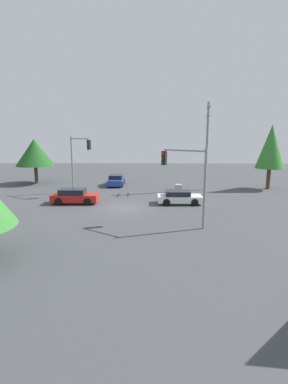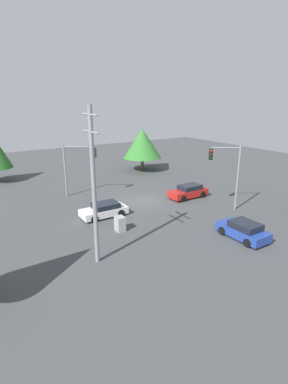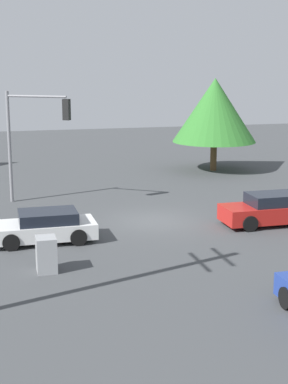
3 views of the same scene
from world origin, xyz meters
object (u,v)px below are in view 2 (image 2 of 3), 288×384
at_px(sedan_white, 104,210).
at_px(electrical_cabinet, 120,224).
at_px(sedan_red, 189,191).
at_px(traffic_signal_cross, 227,167).
at_px(traffic_signal_main, 77,161).
at_px(sedan_blue, 243,230).

xyz_separation_m(sedan_white, electrical_cabinet, (3.65, -0.27, -0.00)).
bearing_deg(sedan_red, electrical_cabinet, 109.30).
relative_size(sedan_red, electrical_cabinet, 3.54).
distance_m(sedan_red, traffic_signal_cross, 6.02).
bearing_deg(traffic_signal_cross, traffic_signal_main, -14.31).
bearing_deg(sedan_blue, sedan_red, 73.57).
bearing_deg(sedan_blue, traffic_signal_cross, 56.60).
bearing_deg(electrical_cabinet, sedan_blue, 49.78).
distance_m(sedan_blue, traffic_signal_main, 18.74).
bearing_deg(sedan_white, electrical_cabinet, 175.84).
bearing_deg(traffic_signal_main, sedan_blue, -34.00).
xyz_separation_m(sedan_red, sedan_white, (0.05, -10.29, -0.07)).
xyz_separation_m(sedan_red, traffic_signal_main, (-6.90, -10.10, 3.30)).
xyz_separation_m(sedan_red, traffic_signal_cross, (4.78, 0.53, 3.63)).
height_order(sedan_blue, traffic_signal_cross, traffic_signal_cross).
height_order(sedan_white, traffic_signal_main, traffic_signal_main).
bearing_deg(sedan_white, traffic_signal_cross, -113.62).
height_order(sedan_red, traffic_signal_main, traffic_signal_main).
relative_size(traffic_signal_main, electrical_cabinet, 4.63).
bearing_deg(traffic_signal_cross, sedan_blue, 89.98).
height_order(sedan_white, electrical_cabinet, sedan_white).
relative_size(sedan_blue, electrical_cabinet, 3.21).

